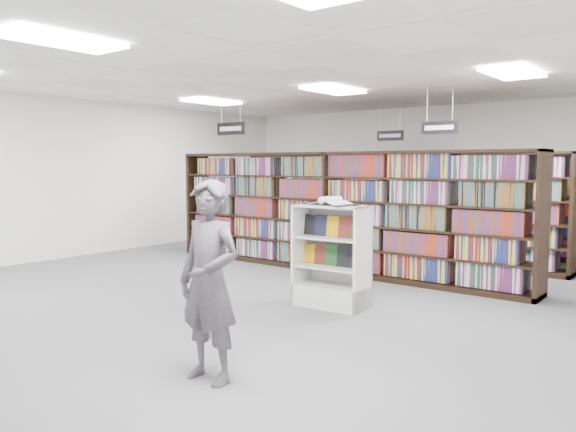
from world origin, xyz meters
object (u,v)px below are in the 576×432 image
Objects in this scene: endcap_display at (332,272)px; shopper at (209,282)px; open_book at (331,203)px; bookshelf_row_near at (333,212)px.

shopper is (0.60, -2.81, 0.42)m from endcap_display.
endcap_display is at bearing 70.77° from open_book.
endcap_display is 1.79× the size of open_book.
endcap_display is 0.92m from open_book.
shopper reaches higher than open_book.
endcap_display is (1.38, -2.05, -0.58)m from bookshelf_row_near.
bookshelf_row_near is 5.25m from shopper.
open_book is at bearing 100.29° from shopper.
endcap_display is at bearing 99.90° from shopper.
endcap_display is 0.77× the size of shopper.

